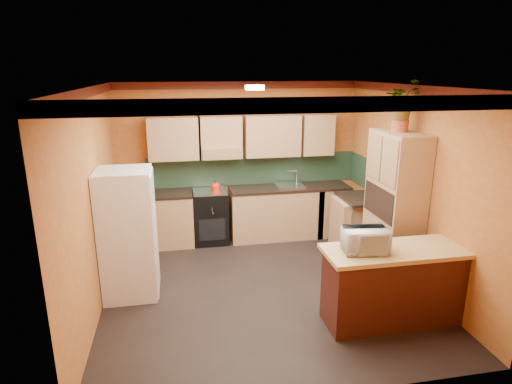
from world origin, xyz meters
TOP-DOWN VIEW (x-y plane):
  - room_shell at (0.02, 0.28)m, footprint 4.24×4.24m
  - base_cabinets_back at (0.07, 1.80)m, footprint 3.65×0.60m
  - countertop_back at (0.07, 1.80)m, footprint 3.65×0.62m
  - stove at (-0.56, 1.80)m, footprint 0.58×0.58m
  - kettle at (-0.46, 1.75)m, footprint 0.17×0.17m
  - sink at (0.84, 1.80)m, footprint 0.48×0.40m
  - base_cabinets_right at (1.80, 0.95)m, footprint 0.60×0.80m
  - countertop_right at (1.80, 0.95)m, footprint 0.62×0.80m
  - fridge at (-1.75, 0.18)m, footprint 0.68×0.66m
  - pantry at (1.85, -0.02)m, footprint 0.48×0.90m
  - fern_pot at (1.85, 0.03)m, footprint 0.22×0.22m
  - fern at (1.85, 0.03)m, footprint 0.57×0.53m
  - breakfast_bar at (1.44, -1.07)m, footprint 1.80×0.55m
  - bar_top at (1.44, -1.07)m, footprint 1.90×0.65m
  - microwave at (0.94, -1.07)m, footprint 0.52×0.39m

SIDE VIEW (x-z plane):
  - base_cabinets_back at x=0.07m, z-range 0.00..0.88m
  - base_cabinets_right at x=1.80m, z-range 0.00..0.88m
  - breakfast_bar at x=1.44m, z-range 0.00..0.88m
  - stove at x=-0.56m, z-range 0.00..0.91m
  - fridge at x=-1.75m, z-range 0.00..1.70m
  - countertop_back at x=0.07m, z-range 0.88..0.92m
  - countertop_right at x=1.80m, z-range 0.88..0.92m
  - bar_top at x=1.44m, z-range 0.88..0.93m
  - sink at x=0.84m, z-range 0.92..0.95m
  - kettle at x=-0.46m, z-range 0.91..1.09m
  - pantry at x=1.85m, z-range 0.00..2.10m
  - microwave at x=0.94m, z-range 0.93..1.20m
  - room_shell at x=0.02m, z-range 0.73..3.45m
  - fern_pot at x=1.85m, z-range 2.10..2.26m
  - fern at x=1.85m, z-range 2.26..2.77m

